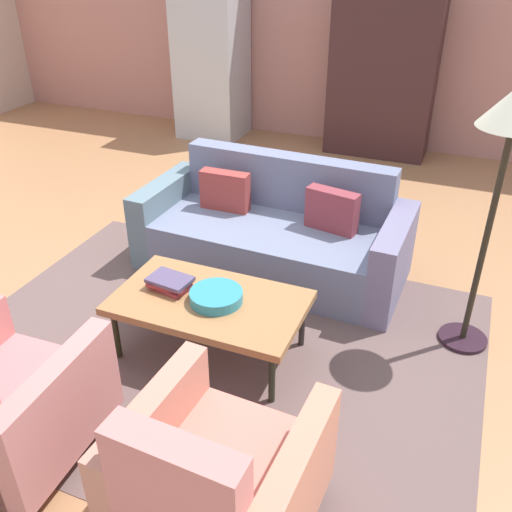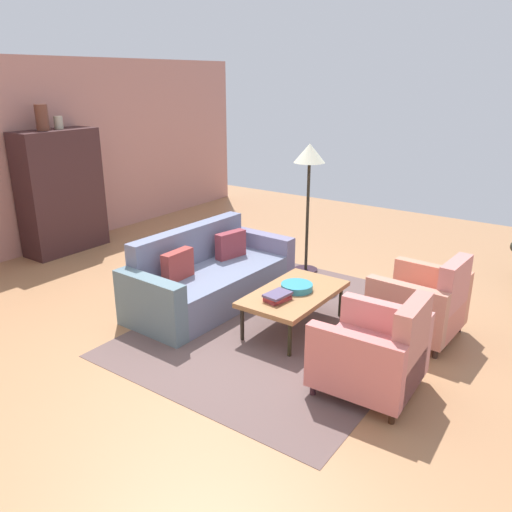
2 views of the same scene
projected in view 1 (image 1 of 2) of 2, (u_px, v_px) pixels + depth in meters
name	position (u px, v px, depth m)	size (l,w,h in m)	color
ground_plane	(209.00, 275.00, 4.52)	(11.92, 11.92, 0.00)	#A8764D
wall_back	(340.00, 25.00, 6.76)	(9.94, 0.12, 2.80)	tan
area_rug	(215.00, 345.00, 3.75)	(3.40, 2.60, 0.01)	brown
couch	(275.00, 234.00, 4.51)	(2.13, 0.97, 0.86)	slate
coffee_table	(209.00, 304.00, 3.52)	(1.20, 0.70, 0.41)	black
armchair_right	(214.00, 486.00, 2.41)	(0.84, 0.84, 0.88)	#2D2A21
fruit_bowl	(216.00, 296.00, 3.47)	(0.33, 0.33, 0.07)	teal
book_stack	(170.00, 283.00, 3.59)	(0.29, 0.22, 0.08)	maroon
cabinet	(383.00, 78.00, 6.53)	(1.20, 0.51, 1.80)	#3C2121
refrigerator	(212.00, 63.00, 7.14)	(0.80, 0.73, 1.85)	#B7BABF
floor_lamp	(511.00, 133.00, 3.07)	(0.40, 0.40, 1.72)	black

